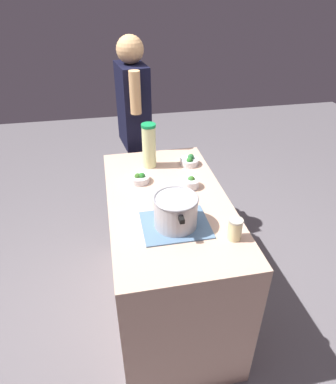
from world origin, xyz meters
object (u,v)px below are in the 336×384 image
(cooking_pot, at_px, (176,211))
(broccoli_bowl_back, at_px, (190,161))
(lemonade_pitcher, at_px, (149,146))
(broccoli_bowl_center, at_px, (139,178))
(broccoli_bowl_front, at_px, (191,182))
(mason_jar, at_px, (235,229))
(person_cook, at_px, (135,135))

(cooking_pot, xyz_separation_m, broccoli_bowl_back, (0.65, -0.24, -0.07))
(lemonade_pitcher, xyz_separation_m, broccoli_bowl_back, (-0.04, -0.28, -0.13))
(cooking_pot, bearing_deg, lemonade_pitcher, 2.97)
(cooking_pot, distance_m, lemonade_pitcher, 0.69)
(broccoli_bowl_center, bearing_deg, lemonade_pitcher, -25.55)
(cooking_pot, distance_m, broccoli_bowl_back, 0.70)
(broccoli_bowl_front, bearing_deg, lemonade_pitcher, 32.91)
(mason_jar, height_order, person_cook, person_cook)
(broccoli_bowl_center, xyz_separation_m, broccoli_bowl_back, (0.17, -0.37, 0.00))
(cooking_pot, xyz_separation_m, person_cook, (1.20, 0.08, -0.08))
(mason_jar, relative_size, person_cook, 0.07)
(broccoli_bowl_center, bearing_deg, broccoli_bowl_front, -112.14)
(mason_jar, bearing_deg, broccoli_bowl_front, 10.20)
(broccoli_bowl_front, height_order, broccoli_bowl_center, broccoli_bowl_front)
(lemonade_pitcher, bearing_deg, broccoli_bowl_front, -147.09)
(broccoli_bowl_front, relative_size, person_cook, 0.07)
(mason_jar, distance_m, broccoli_bowl_front, 0.53)
(mason_jar, xyz_separation_m, person_cook, (1.36, 0.35, -0.04))
(broccoli_bowl_front, height_order, broccoli_bowl_back, broccoli_bowl_back)
(broccoli_bowl_front, distance_m, broccoli_bowl_back, 0.30)
(person_cook, bearing_deg, broccoli_bowl_back, -149.32)
(cooking_pot, height_order, broccoli_bowl_front, cooking_pot)
(lemonade_pitcher, height_order, broccoli_bowl_center, lemonade_pitcher)
(mason_jar, relative_size, broccoli_bowl_front, 1.05)
(cooking_pot, xyz_separation_m, mason_jar, (-0.16, -0.27, -0.04))
(lemonade_pitcher, height_order, person_cook, person_cook)
(lemonade_pitcher, relative_size, mason_jar, 2.63)
(mason_jar, bearing_deg, person_cook, 14.46)
(lemonade_pitcher, distance_m, broccoli_bowl_center, 0.26)
(mason_jar, bearing_deg, broccoli_bowl_back, 1.87)
(mason_jar, bearing_deg, broccoli_bowl_center, 31.75)
(broccoli_bowl_front, bearing_deg, broccoli_bowl_center, 67.86)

